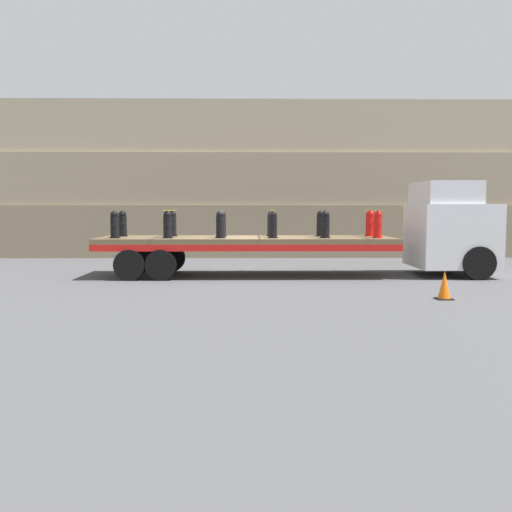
% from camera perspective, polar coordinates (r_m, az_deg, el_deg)
% --- Properties ---
extents(ground_plane, '(120.00, 120.00, 0.00)m').
position_cam_1_polar(ground_plane, '(18.12, -0.94, -1.96)').
color(ground_plane, '#474749').
extents(rock_cliff, '(60.00, 3.30, 6.79)m').
position_cam_1_polar(rock_cliff, '(26.12, -0.94, 7.56)').
color(rock_cliff, '#84755B').
rests_on(rock_cliff, ground_plane).
extents(truck_cab, '(2.37, 2.70, 2.96)m').
position_cam_1_polar(truck_cab, '(19.16, 19.10, 2.65)').
color(truck_cab, silver).
rests_on(truck_cab, ground_plane).
extents(flatbed_trailer, '(9.25, 2.66, 1.22)m').
position_cam_1_polar(flatbed_trailer, '(18.04, -2.85, 1.18)').
color(flatbed_trailer, brown).
rests_on(flatbed_trailer, ground_plane).
extents(fire_hydrant_black_near_0, '(0.32, 0.47, 0.84)m').
position_cam_1_polar(fire_hydrant_black_near_0, '(17.90, -13.95, 3.05)').
color(fire_hydrant_black_near_0, black).
rests_on(fire_hydrant_black_near_0, flatbed_trailer).
extents(fire_hydrant_black_far_0, '(0.32, 0.47, 0.84)m').
position_cam_1_polar(fire_hydrant_black_far_0, '(19.00, -13.18, 3.15)').
color(fire_hydrant_black_far_0, black).
rests_on(fire_hydrant_black_far_0, flatbed_trailer).
extents(fire_hydrant_black_near_1, '(0.32, 0.47, 0.84)m').
position_cam_1_polar(fire_hydrant_black_near_1, '(17.61, -8.83, 3.11)').
color(fire_hydrant_black_near_1, black).
rests_on(fire_hydrant_black_near_1, flatbed_trailer).
extents(fire_hydrant_black_far_1, '(0.32, 0.47, 0.84)m').
position_cam_1_polar(fire_hydrant_black_far_1, '(18.73, -8.36, 3.21)').
color(fire_hydrant_black_far_1, black).
rests_on(fire_hydrant_black_far_1, flatbed_trailer).
extents(fire_hydrant_black_near_2, '(0.32, 0.47, 0.84)m').
position_cam_1_polar(fire_hydrant_black_near_2, '(17.46, -3.59, 3.14)').
color(fire_hydrant_black_near_2, black).
rests_on(fire_hydrant_black_near_2, flatbed_trailer).
extents(fire_hydrant_black_far_2, '(0.32, 0.47, 0.84)m').
position_cam_1_polar(fire_hydrant_black_far_2, '(18.59, -3.43, 3.24)').
color(fire_hydrant_black_far_2, black).
rests_on(fire_hydrant_black_far_2, flatbed_trailer).
extents(fire_hydrant_black_near_3, '(0.32, 0.47, 0.84)m').
position_cam_1_polar(fire_hydrant_black_near_3, '(17.46, 1.70, 3.15)').
color(fire_hydrant_black_near_3, black).
rests_on(fire_hydrant_black_near_3, flatbed_trailer).
extents(fire_hydrant_black_far_3, '(0.32, 0.47, 0.84)m').
position_cam_1_polar(fire_hydrant_black_far_3, '(18.59, 1.54, 3.24)').
color(fire_hydrant_black_far_3, black).
rests_on(fire_hydrant_black_far_3, flatbed_trailer).
extents(fire_hydrant_black_near_4, '(0.32, 0.47, 0.84)m').
position_cam_1_polar(fire_hydrant_black_near_4, '(17.61, 6.95, 3.13)').
color(fire_hydrant_black_near_4, black).
rests_on(fire_hydrant_black_near_4, flatbed_trailer).
extents(fire_hydrant_black_far_4, '(0.32, 0.47, 0.84)m').
position_cam_1_polar(fire_hydrant_black_far_4, '(18.72, 6.48, 3.23)').
color(fire_hydrant_black_far_4, black).
rests_on(fire_hydrant_black_far_4, flatbed_trailer).
extents(fire_hydrant_red_near_5, '(0.32, 0.47, 0.84)m').
position_cam_1_polar(fire_hydrant_red_near_5, '(17.90, 12.07, 3.08)').
color(fire_hydrant_red_near_5, red).
rests_on(fire_hydrant_red_near_5, flatbed_trailer).
extents(fire_hydrant_red_far_5, '(0.32, 0.47, 0.84)m').
position_cam_1_polar(fire_hydrant_red_far_5, '(19.00, 11.30, 3.19)').
color(fire_hydrant_red_far_5, red).
rests_on(fire_hydrant_red_far_5, flatbed_trailer).
extents(cargo_strap_rear, '(0.05, 2.77, 0.01)m').
position_cam_1_polar(cargo_strap_rear, '(18.16, -8.61, 4.54)').
color(cargo_strap_rear, yellow).
rests_on(cargo_strap_rear, fire_hydrant_black_near_1).
extents(cargo_strap_middle, '(0.05, 2.77, 0.01)m').
position_cam_1_polar(cargo_strap_middle, '(18.02, 1.62, 4.59)').
color(cargo_strap_middle, yellow).
rests_on(cargo_strap_middle, fire_hydrant_black_near_3).
extents(cargo_strap_front, '(0.05, 2.77, 0.01)m').
position_cam_1_polar(cargo_strap_front, '(18.44, 11.70, 4.50)').
color(cargo_strap_front, yellow).
rests_on(cargo_strap_front, fire_hydrant_red_near_5).
extents(traffic_cone, '(0.37, 0.37, 0.67)m').
position_cam_1_polar(traffic_cone, '(14.07, 18.32, -2.81)').
color(traffic_cone, black).
rests_on(traffic_cone, ground_plane).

